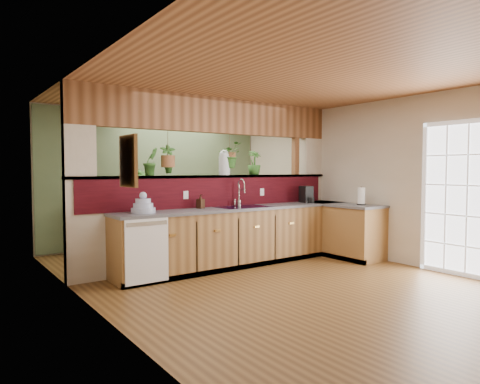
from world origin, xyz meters
TOP-DOWN VIEW (x-y plane):
  - ground at (0.00, 0.00)m, footprint 4.60×7.00m
  - ceiling at (0.00, 0.00)m, footprint 4.60×7.00m
  - wall_back at (0.00, 3.50)m, footprint 4.60×0.02m
  - wall_left at (-2.30, 0.00)m, footprint 0.02×7.00m
  - wall_right at (2.30, 0.00)m, footprint 0.02×7.00m
  - pass_through_partition at (0.03, 1.35)m, footprint 4.60×0.21m
  - pass_through_ledge at (0.00, 1.35)m, footprint 4.60×0.21m
  - header_beam at (0.00, 1.35)m, footprint 4.60×0.15m
  - sage_backwall at (0.00, 3.48)m, footprint 4.55×0.02m
  - countertop at (0.84, 0.87)m, footprint 4.14×1.52m
  - dishwasher at (-1.48, 0.66)m, footprint 0.58×0.03m
  - navy_sink at (0.25, 0.98)m, footprint 0.82×0.50m
  - french_door at (2.27, -1.30)m, footprint 0.06×1.02m
  - framed_print at (-2.27, -0.80)m, footprint 0.04×0.35m
  - faucet at (0.31, 1.13)m, footprint 0.19×0.19m
  - dish_stack at (-1.39, 0.99)m, footprint 0.32×0.32m
  - soap_dispenser at (-0.42, 1.13)m, footprint 0.12×0.12m
  - coffee_maker at (1.64, 1.00)m, footprint 0.16×0.26m
  - paper_towel at (2.03, 0.13)m, footprint 0.14×0.14m
  - glass_jar at (0.15, 1.35)m, footprint 0.18×0.18m
  - ledge_plant_left at (-1.11, 1.35)m, footprint 0.26×0.23m
  - ledge_plant_right at (0.76, 1.35)m, footprint 0.25×0.25m
  - hanging_plant_a at (-0.84, 1.35)m, footprint 0.27×0.22m
  - hanging_plant_b at (0.25, 1.35)m, footprint 0.46×0.43m
  - shelving_console at (-0.87, 3.25)m, footprint 1.58×0.71m
  - shelf_plant_a at (-1.39, 3.25)m, footprint 0.26×0.20m
  - shelf_plant_b at (-0.51, 3.25)m, footprint 0.29×0.29m
  - floor_plant at (0.42, 2.08)m, footprint 0.80×0.73m

SIDE VIEW (x-z plane):
  - ground at x=0.00m, z-range -0.01..0.01m
  - floor_plant at x=0.42m, z-range 0.00..0.76m
  - countertop at x=0.84m, z-range 0.00..0.90m
  - dishwasher at x=-1.48m, z-range 0.05..0.87m
  - shelving_console at x=-0.87m, z-range -0.01..1.01m
  - navy_sink at x=0.25m, z-range 0.73..0.91m
  - dish_stack at x=-1.39m, z-range 0.85..1.13m
  - soap_dispenser at x=-0.42m, z-range 0.90..1.11m
  - coffee_maker at x=1.64m, z-range 0.89..1.18m
  - paper_towel at x=2.03m, z-range 0.89..1.19m
  - french_door at x=2.27m, z-range -0.03..2.13m
  - faucet at x=0.31m, z-range 0.92..1.35m
  - pass_through_partition at x=0.03m, z-range -0.11..2.49m
  - shelf_plant_a at x=-1.39m, z-range 1.01..1.45m
  - shelf_plant_b at x=-0.51m, z-range 1.01..1.48m
  - wall_back at x=0.00m, z-range 0.00..2.60m
  - wall_left at x=-2.30m, z-range 0.00..2.60m
  - wall_right at x=2.30m, z-range 0.00..2.60m
  - sage_backwall at x=0.00m, z-range 0.02..2.58m
  - pass_through_ledge at x=0.00m, z-range 1.35..1.39m
  - framed_print at x=-2.27m, z-range 1.32..1.78m
  - glass_jar at x=0.15m, z-range 1.39..1.79m
  - ledge_plant_left at x=-1.11m, z-range 1.39..1.79m
  - ledge_plant_right at x=0.76m, z-range 1.39..1.80m
  - hanging_plant_a at x=-0.84m, z-range 1.49..2.05m
  - hanging_plant_b at x=0.25m, z-range 1.62..2.16m
  - header_beam at x=0.00m, z-range 2.05..2.60m
  - ceiling at x=0.00m, z-range 2.60..2.60m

